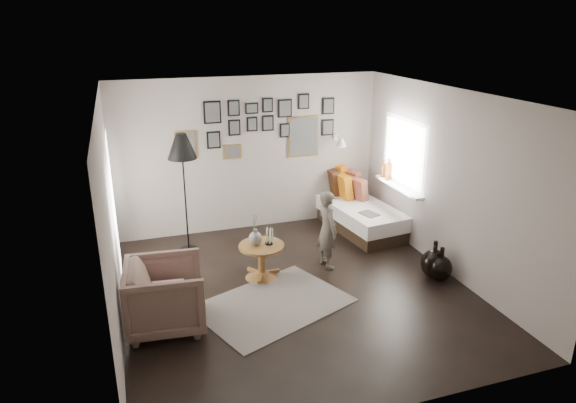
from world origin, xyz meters
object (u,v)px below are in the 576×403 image
object	(u,v)px
pedestal_table	(262,262)
child	(327,229)
magazine_basket	(158,313)
demijohn_small	(440,268)
floor_lamp	(182,151)
armchair	(166,296)
demijohn_large	(434,263)
vase	(255,236)
daybed	(355,209)

from	to	relation	value
pedestal_table	child	bearing A→B (deg)	2.16
magazine_basket	demijohn_small	xyz separation A→B (m)	(3.83, -0.07, 0.01)
floor_lamp	magazine_basket	world-z (taller)	floor_lamp
armchair	magazine_basket	distance (m)	0.26
floor_lamp	demijohn_large	size ratio (longest dim) A/B	3.43
vase	floor_lamp	xyz separation A→B (m)	(-0.78, 1.19, 0.98)
magazine_basket	child	size ratio (longest dim) A/B	0.30
magazine_basket	floor_lamp	bearing A→B (deg)	72.47
child	pedestal_table	bearing A→B (deg)	86.61
daybed	demijohn_small	distance (m)	2.24
armchair	demijohn_large	bearing A→B (deg)	-83.30
pedestal_table	floor_lamp	xyz separation A→B (m)	(-0.86, 1.21, 1.39)
daybed	armchair	world-z (taller)	daybed
vase	armchair	world-z (taller)	vase
daybed	magazine_basket	bearing A→B (deg)	-155.67
demijohn_small	pedestal_table	bearing A→B (deg)	159.55
floor_lamp	magazine_basket	size ratio (longest dim) A/B	5.27
armchair	floor_lamp	bearing A→B (deg)	-9.16
vase	demijohn_small	size ratio (longest dim) A/B	0.91
magazine_basket	demijohn_large	size ratio (longest dim) A/B	0.65
demijohn_small	child	xyz separation A→B (m)	(-1.34, 0.91, 0.40)
vase	daybed	size ratio (longest dim) A/B	0.21
vase	floor_lamp	distance (m)	1.73
pedestal_table	demijohn_large	bearing A→B (deg)	-18.05
magazine_basket	vase	bearing A→B (deg)	30.04
vase	floor_lamp	size ratio (longest dim) A/B	0.24
armchair	demijohn_small	distance (m)	3.73
pedestal_table	demijohn_large	size ratio (longest dim) A/B	1.16
daybed	child	size ratio (longest dim) A/B	1.82
armchair	child	size ratio (longest dim) A/B	0.77
armchair	floor_lamp	size ratio (longest dim) A/B	0.48
demijohn_large	child	world-z (taller)	child
floor_lamp	child	bearing A→B (deg)	-32.33
pedestal_table	demijohn_small	size ratio (longest dim) A/B	1.28
pedestal_table	demijohn_large	world-z (taller)	demijohn_large
pedestal_table	armchair	bearing A→B (deg)	-149.12
armchair	floor_lamp	xyz separation A→B (m)	(0.53, 2.05, 1.21)
floor_lamp	demijohn_large	xyz separation A→B (m)	(3.16, -1.96, -1.41)
vase	daybed	xyz separation A→B (m)	(2.15, 1.33, -0.33)
pedestal_table	daybed	world-z (taller)	daybed
pedestal_table	child	size ratio (longest dim) A/B	0.54
pedestal_table	vase	world-z (taller)	vase
daybed	magazine_basket	world-z (taller)	daybed
vase	child	distance (m)	1.08
vase	armchair	distance (m)	1.58
pedestal_table	demijohn_small	xyz separation A→B (m)	(2.33, -0.87, -0.04)
child	floor_lamp	bearing A→B (deg)	52.12
daybed	demijohn_large	bearing A→B (deg)	-90.30
magazine_basket	child	xyz separation A→B (m)	(2.49, 0.84, 0.41)
pedestal_table	demijohn_large	distance (m)	2.42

